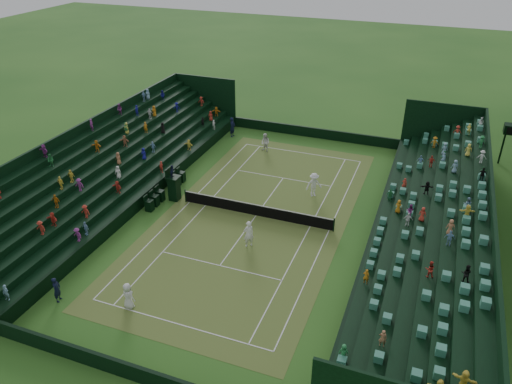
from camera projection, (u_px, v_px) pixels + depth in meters
ground at (256, 216)px, 36.63m from camera, size 160.00×160.00×0.00m
court_surface at (256, 216)px, 36.62m from camera, size 12.97×26.77×0.01m
perimeter_wall_north at (313, 132)px, 49.36m from camera, size 17.17×0.20×1.00m
perimeter_wall_south at (136, 373)px, 23.41m from camera, size 17.17×0.20×1.00m
perimeter_wall_east at (373, 233)px, 33.74m from camera, size 0.20×31.77×1.00m
perimeter_wall_west at (155, 190)px, 39.03m from camera, size 0.20×31.77×1.00m
north_grandstand at (440, 232)px, 31.93m from camera, size 6.60×32.00×4.90m
south_grandstand at (108, 170)px, 39.82m from camera, size 6.60×32.00×4.90m
tennis_net at (256, 210)px, 36.37m from camera, size 11.67×0.10×1.06m
umpire_chair at (174, 185)px, 38.13m from camera, size 0.94×0.94×2.95m
courtside_chairs at (166, 190)px, 39.11m from camera, size 0.56×5.53×1.23m
player_near_west at (128, 296)px, 27.69m from camera, size 0.89×0.68×1.64m
player_near_east at (249, 234)px, 32.82m from camera, size 0.83×0.82×1.93m
player_far_west at (265, 143)px, 46.21m from camera, size 1.05×0.94×1.76m
player_far_east at (314, 185)px, 38.77m from camera, size 1.46×1.34×1.97m
line_judge_north at (232, 127)px, 49.32m from camera, size 0.50×0.74×1.98m
line_judge_south at (57, 289)px, 28.20m from camera, size 0.51×0.65×1.59m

